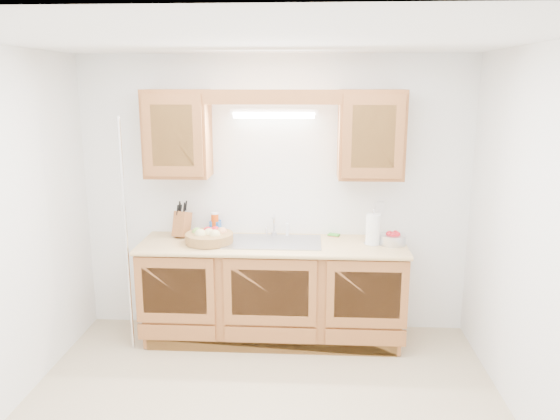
# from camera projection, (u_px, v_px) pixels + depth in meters

# --- Properties ---
(room) EXTENTS (3.52, 3.50, 2.50)m
(room) POSITION_uv_depth(u_px,v_px,m) (259.00, 243.00, 3.49)
(room) COLOR tan
(room) RESTS_ON ground
(base_cabinets) EXTENTS (2.20, 0.60, 0.86)m
(base_cabinets) POSITION_uv_depth(u_px,v_px,m) (273.00, 292.00, 4.84)
(base_cabinets) COLOR #A86331
(base_cabinets) RESTS_ON ground
(countertop) EXTENTS (2.30, 0.63, 0.04)m
(countertop) POSITION_uv_depth(u_px,v_px,m) (272.00, 245.00, 4.73)
(countertop) COLOR tan
(countertop) RESTS_ON base_cabinets
(upper_cabinet_left) EXTENTS (0.55, 0.33, 0.75)m
(upper_cabinet_left) POSITION_uv_depth(u_px,v_px,m) (178.00, 134.00, 4.71)
(upper_cabinet_left) COLOR #A86331
(upper_cabinet_left) RESTS_ON room
(upper_cabinet_right) EXTENTS (0.55, 0.33, 0.75)m
(upper_cabinet_right) POSITION_uv_depth(u_px,v_px,m) (371.00, 135.00, 4.61)
(upper_cabinet_right) COLOR #A86331
(upper_cabinet_right) RESTS_ON room
(valance) EXTENTS (2.20, 0.05, 0.12)m
(valance) POSITION_uv_depth(u_px,v_px,m) (272.00, 97.00, 4.45)
(valance) COLOR #A86331
(valance) RESTS_ON room
(fluorescent_fixture) EXTENTS (0.76, 0.08, 0.08)m
(fluorescent_fixture) POSITION_uv_depth(u_px,v_px,m) (274.00, 113.00, 4.70)
(fluorescent_fixture) COLOR white
(fluorescent_fixture) RESTS_ON room
(sink) EXTENTS (0.84, 0.46, 0.36)m
(sink) POSITION_uv_depth(u_px,v_px,m) (273.00, 250.00, 4.76)
(sink) COLOR #9E9EA3
(sink) RESTS_ON countertop
(wire_shelf_pole) EXTENTS (0.03, 0.03, 2.00)m
(wire_shelf_pole) POSITION_uv_depth(u_px,v_px,m) (126.00, 238.00, 4.52)
(wire_shelf_pole) COLOR silver
(wire_shelf_pole) RESTS_ON ground
(outlet_plate) EXTENTS (0.08, 0.01, 0.12)m
(outlet_plate) POSITION_uv_depth(u_px,v_px,m) (380.00, 208.00, 4.91)
(outlet_plate) COLOR white
(outlet_plate) RESTS_ON room
(fruit_basket) EXTENTS (0.52, 0.52, 0.13)m
(fruit_basket) POSITION_uv_depth(u_px,v_px,m) (209.00, 236.00, 4.72)
(fruit_basket) COLOR olive
(fruit_basket) RESTS_ON countertop
(knife_block) EXTENTS (0.17, 0.21, 0.33)m
(knife_block) POSITION_uv_depth(u_px,v_px,m) (182.00, 224.00, 4.90)
(knife_block) COLOR #A86331
(knife_block) RESTS_ON countertop
(orange_canister) EXTENTS (0.08, 0.08, 0.21)m
(orange_canister) POSITION_uv_depth(u_px,v_px,m) (215.00, 224.00, 4.96)
(orange_canister) COLOR #CA450B
(orange_canister) RESTS_ON countertop
(soap_bottle) EXTENTS (0.10, 0.10, 0.19)m
(soap_bottle) POSITION_uv_depth(u_px,v_px,m) (215.00, 224.00, 4.97)
(soap_bottle) COLOR blue
(soap_bottle) RESTS_ON countertop
(sponge) EXTENTS (0.12, 0.10, 0.02)m
(sponge) POSITION_uv_depth(u_px,v_px,m) (334.00, 235.00, 4.94)
(sponge) COLOR #CC333F
(sponge) RESTS_ON countertop
(paper_towel) EXTENTS (0.15, 0.15, 0.32)m
(paper_towel) POSITION_uv_depth(u_px,v_px,m) (373.00, 230.00, 4.65)
(paper_towel) COLOR silver
(paper_towel) RESTS_ON countertop
(apple_bowl) EXTENTS (0.26, 0.26, 0.12)m
(apple_bowl) POSITION_uv_depth(u_px,v_px,m) (392.00, 239.00, 4.67)
(apple_bowl) COLOR silver
(apple_bowl) RESTS_ON countertop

